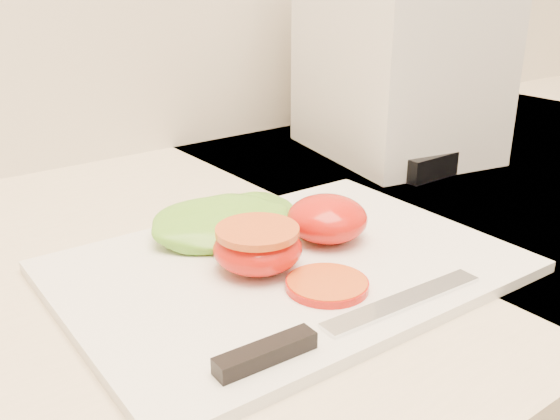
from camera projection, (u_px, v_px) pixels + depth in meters
cutting_board at (287, 267)px, 0.54m from camera, size 0.38×0.28×0.01m
tomato_half_dome at (327, 218)px, 0.58m from camera, size 0.08×0.08×0.04m
tomato_half_cut at (258, 246)px, 0.52m from camera, size 0.08×0.08×0.04m
tomato_slice_0 at (327, 285)px, 0.49m from camera, size 0.06×0.06×0.01m
lettuce_leaf_0 at (224, 223)px, 0.59m from camera, size 0.16×0.12×0.03m
lettuce_leaf_1 at (262, 213)px, 0.62m from camera, size 0.12×0.12×0.02m
knife at (325, 330)px, 0.43m from camera, size 0.24×0.03×0.01m
appliance at (399, 43)px, 0.84m from camera, size 0.25×0.28×0.30m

